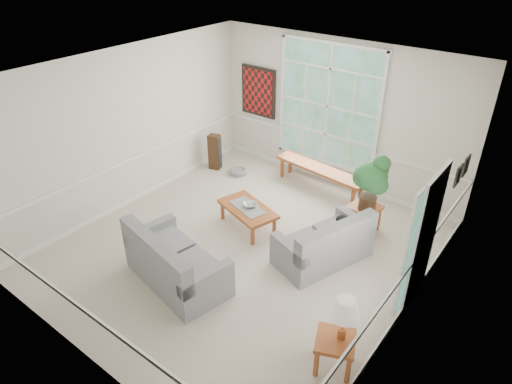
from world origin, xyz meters
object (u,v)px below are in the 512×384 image
(loveseat_right, at_px, (323,238))
(side_table, at_px, (334,353))
(end_table, at_px, (363,218))
(coffee_table, at_px, (248,217))
(loveseat_front, at_px, (177,256))

(loveseat_right, bearing_deg, side_table, -37.12)
(end_table, bearing_deg, coffee_table, -144.87)
(loveseat_front, xyz_separation_m, end_table, (1.65, 2.98, -0.21))
(loveseat_front, distance_m, coffee_table, 1.80)
(loveseat_right, height_order, end_table, loveseat_right)
(loveseat_right, relative_size, end_table, 3.12)
(loveseat_front, relative_size, side_table, 3.53)
(coffee_table, distance_m, end_table, 2.08)
(coffee_table, height_order, end_table, end_table)
(loveseat_right, relative_size, side_table, 3.21)
(loveseat_front, distance_m, side_table, 2.70)
(loveseat_right, distance_m, side_table, 2.15)
(loveseat_right, distance_m, coffee_table, 1.56)
(end_table, xyz_separation_m, side_table, (1.04, -2.95, -0.01))
(loveseat_front, bearing_deg, end_table, 72.42)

